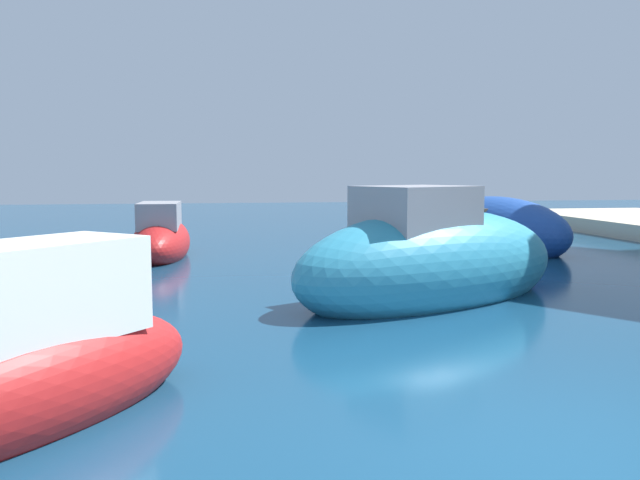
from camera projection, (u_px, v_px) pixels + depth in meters
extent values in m
plane|color=navy|center=(569.00, 464.00, 4.72)|extent=(80.00, 80.00, 0.00)
ellipsoid|color=white|center=(63.00, 277.00, 10.99)|extent=(2.00, 3.72, 1.23)
cube|color=brown|center=(62.00, 252.00, 10.95)|extent=(1.21, 0.90, 0.08)
ellipsoid|color=#B21E1E|center=(13.00, 389.00, 5.37)|extent=(3.41, 3.67, 1.15)
cube|color=white|center=(41.00, 291.00, 5.55)|extent=(1.76, 1.84, 0.84)
ellipsoid|color=teal|center=(434.00, 267.00, 10.80)|extent=(5.86, 4.41, 1.90)
cube|color=gray|center=(416.00, 210.00, 10.44)|extent=(2.12, 1.97, 0.76)
ellipsoid|color=#1E479E|center=(495.00, 231.00, 17.71)|extent=(3.58, 5.27, 1.84)
cube|color=brown|center=(495.00, 209.00, 17.64)|extent=(1.87, 1.47, 0.08)
ellipsoid|color=#B21E1E|center=(162.00, 243.00, 16.27)|extent=(1.47, 4.14, 1.23)
cube|color=gray|center=(159.00, 216.00, 15.87)|extent=(0.97, 1.71, 0.64)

